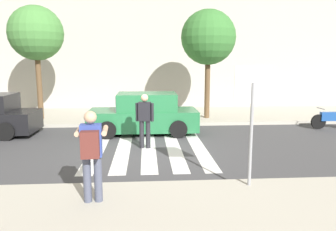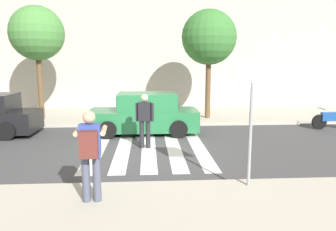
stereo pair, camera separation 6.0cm
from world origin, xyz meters
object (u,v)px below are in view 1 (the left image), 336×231
at_px(parked_car_green, 144,115).
at_px(street_tree_west, 36,34).
at_px(pedestrian_crossing, 145,118).
at_px(street_tree_center, 208,38).
at_px(motorcycle, 332,119).
at_px(photographer_with_backpack, 91,149).
at_px(stop_sign, 252,100).

height_order(parked_car_green, street_tree_west, street_tree_west).
relative_size(parked_car_green, street_tree_west, 0.82).
xyz_separation_m(pedestrian_crossing, street_tree_center, (2.86, 4.66, 2.80)).
bearing_deg(motorcycle, photographer_with_backpack, -141.69).
height_order(stop_sign, parked_car_green, stop_sign).
bearing_deg(motorcycle, parked_car_green, -177.76).
bearing_deg(photographer_with_backpack, motorcycle, 38.31).
distance_m(pedestrian_crossing, parked_car_green, 2.18).
xyz_separation_m(photographer_with_backpack, street_tree_west, (-3.80, 9.27, 2.76)).
height_order(pedestrian_crossing, street_tree_center, street_tree_center).
relative_size(photographer_with_backpack, street_tree_west, 0.34).
distance_m(stop_sign, pedestrian_crossing, 4.41).
xyz_separation_m(parked_car_green, street_tree_center, (2.88, 2.49, 3.05)).
bearing_deg(street_tree_west, parked_car_green, -30.46).
bearing_deg(parked_car_green, street_tree_center, 40.77).
xyz_separation_m(street_tree_west, street_tree_center, (7.62, -0.30, -0.16)).
height_order(parked_car_green, motorcycle, parked_car_green).
relative_size(stop_sign, motorcycle, 1.43).
bearing_deg(street_tree_west, photographer_with_backpack, -67.73).
bearing_deg(parked_car_green, street_tree_west, 149.54).
relative_size(parked_car_green, motorcycle, 2.33).
distance_m(stop_sign, street_tree_west, 11.27).
xyz_separation_m(motorcycle, street_tree_west, (-12.39, 2.48, 3.52)).
height_order(photographer_with_backpack, street_tree_center, street_tree_center).
bearing_deg(pedestrian_crossing, photographer_with_backpack, -102.55).
distance_m(pedestrian_crossing, street_tree_center, 6.14).
bearing_deg(photographer_with_backpack, street_tree_west, 112.27).
relative_size(pedestrian_crossing, motorcycle, 0.98).
bearing_deg(pedestrian_crossing, parked_car_green, 90.66).
relative_size(pedestrian_crossing, street_tree_center, 0.35).
relative_size(motorcycle, street_tree_west, 0.35).
bearing_deg(photographer_with_backpack, parked_car_green, 81.79).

